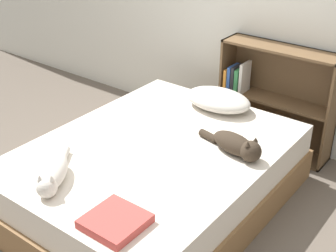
{
  "coord_description": "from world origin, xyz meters",
  "views": [
    {
      "loc": [
        1.74,
        -2.13,
        2.09
      ],
      "look_at": [
        0.0,
        0.15,
        0.56
      ],
      "focal_mm": 50.0,
      "sensor_mm": 36.0,
      "label": 1
    }
  ],
  "objects_px": {
    "cat_dark": "(237,145)",
    "cat_light": "(53,174)",
    "bed": "(155,176)",
    "pillow": "(218,100)",
    "bookshelf": "(274,96)"
  },
  "relations": [
    {
      "from": "pillow",
      "to": "bookshelf",
      "type": "distance_m",
      "value": 0.55
    },
    {
      "from": "bed",
      "to": "pillow",
      "type": "bearing_deg",
      "value": 88.81
    },
    {
      "from": "bed",
      "to": "pillow",
      "type": "relative_size",
      "value": 3.65
    },
    {
      "from": "pillow",
      "to": "cat_dark",
      "type": "relative_size",
      "value": 1.05
    },
    {
      "from": "bed",
      "to": "bookshelf",
      "type": "xyz_separation_m",
      "value": [
        0.28,
        1.26,
        0.24
      ]
    },
    {
      "from": "cat_light",
      "to": "pillow",
      "type": "bearing_deg",
      "value": 135.07
    },
    {
      "from": "cat_dark",
      "to": "cat_light",
      "type": "bearing_deg",
      "value": -115.14
    },
    {
      "from": "bed",
      "to": "cat_light",
      "type": "height_order",
      "value": "cat_light"
    },
    {
      "from": "bed",
      "to": "pillow",
      "type": "xyz_separation_m",
      "value": [
        0.02,
        0.78,
        0.31
      ]
    },
    {
      "from": "bed",
      "to": "bookshelf",
      "type": "bearing_deg",
      "value": 77.64
    },
    {
      "from": "pillow",
      "to": "bookshelf",
      "type": "height_order",
      "value": "bookshelf"
    },
    {
      "from": "bed",
      "to": "cat_dark",
      "type": "xyz_separation_m",
      "value": [
        0.49,
        0.26,
        0.3
      ]
    },
    {
      "from": "cat_light",
      "to": "cat_dark",
      "type": "bearing_deg",
      "value": 107.54
    },
    {
      "from": "pillow",
      "to": "cat_dark",
      "type": "xyz_separation_m",
      "value": [
        0.48,
        -0.52,
        -0.01
      ]
    },
    {
      "from": "bookshelf",
      "to": "cat_light",
      "type": "bearing_deg",
      "value": -104.24
    }
  ]
}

